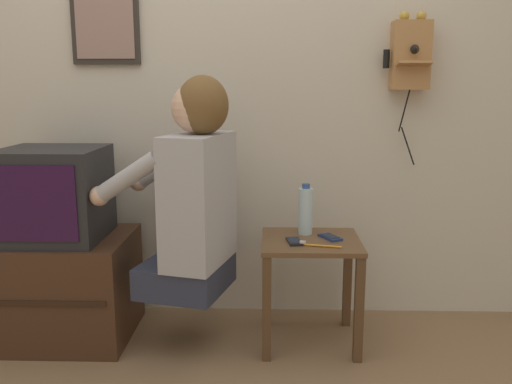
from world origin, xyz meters
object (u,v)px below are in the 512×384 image
object	(u,v)px
television	(54,194)
toothbrush	(317,245)
water_bottle	(306,211)
cell_phone_spare	(330,237)
framed_picture	(105,23)
cell_phone_held	(294,241)
wall_phone_antique	(410,55)
person	(193,192)

from	to	relation	value
television	toothbrush	xyz separation A→B (m)	(1.22, -0.13, -0.20)
water_bottle	cell_phone_spare	bearing A→B (deg)	-33.46
framed_picture	cell_phone_held	distance (m)	1.44
cell_phone_held	toothbrush	world-z (taller)	toothbrush
framed_picture	television	bearing A→B (deg)	-117.43
wall_phone_antique	cell_phone_held	size ratio (longest dim) A/B	5.69
television	cell_phone_spare	world-z (taller)	television
wall_phone_antique	cell_phone_spare	size ratio (longest dim) A/B	5.43
cell_phone_spare	toothbrush	distance (m)	0.15
television	cell_phone_spare	xyz separation A→B (m)	(1.29, 0.01, -0.20)
person	water_bottle	world-z (taller)	person
water_bottle	toothbrush	size ratio (longest dim) A/B	1.34
wall_phone_antique	framed_picture	size ratio (longest dim) A/B	1.86
framed_picture	water_bottle	bearing A→B (deg)	-14.86
television	water_bottle	world-z (taller)	television
television	cell_phone_held	distance (m)	1.14
cell_phone_held	person	bearing A→B (deg)	174.77
person	framed_picture	xyz separation A→B (m)	(-0.49, 0.44, 0.77)
wall_phone_antique	toothbrush	distance (m)	1.06
wall_phone_antique	toothbrush	size ratio (longest dim) A/B	4.08
cell_phone_spare	toothbrush	xyz separation A→B (m)	(-0.07, -0.14, 0.00)
toothbrush	water_bottle	bearing A→B (deg)	23.39
person	wall_phone_antique	world-z (taller)	wall_phone_antique
person	television	bearing A→B (deg)	96.93
water_bottle	wall_phone_antique	bearing A→B (deg)	23.37
framed_picture	toothbrush	bearing A→B (deg)	-24.48
cell_phone_held	water_bottle	distance (m)	0.19
cell_phone_spare	water_bottle	size ratio (longest dim) A/B	0.56
framed_picture	cell_phone_held	size ratio (longest dim) A/B	3.07
person	toothbrush	distance (m)	0.60
television	wall_phone_antique	world-z (taller)	wall_phone_antique
person	water_bottle	size ratio (longest dim) A/B	3.97
person	toothbrush	xyz separation A→B (m)	(0.55, -0.04, -0.23)
person	wall_phone_antique	distance (m)	1.26
framed_picture	cell_phone_held	xyz separation A→B (m)	(0.94, -0.41, -1.00)
cell_phone_spare	toothbrush	bearing A→B (deg)	-145.34
toothbrush	television	bearing A→B (deg)	96.06
person	framed_picture	bearing A→B (deg)	62.78
television	framed_picture	size ratio (longest dim) A/B	1.13
person	cell_phone_held	distance (m)	0.51
television	cell_phone_held	bearing A→B (deg)	-3.40
wall_phone_antique	cell_phone_held	world-z (taller)	wall_phone_antique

